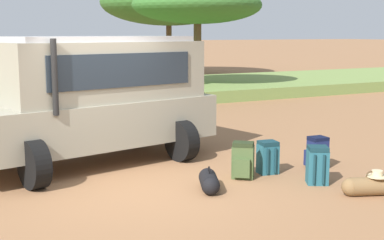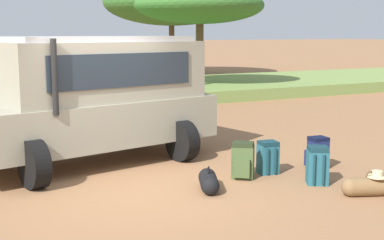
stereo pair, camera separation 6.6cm
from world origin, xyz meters
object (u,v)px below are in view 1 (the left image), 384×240
at_px(backpack_near_rear_wheel, 267,158).
at_px(acacia_tree_left_mid, 198,5).
at_px(backpack_cluster_center, 243,161).
at_px(duffel_bag_low_black_case, 371,186).
at_px(backpack_outermost, 317,153).
at_px(backpack_beside_front_wheel, 317,165).
at_px(safari_vehicle, 93,97).
at_px(acacia_tree_centre_back, 169,2).
at_px(duffel_bag_soft_canvas, 209,181).

bearing_deg(backpack_near_rear_wheel, acacia_tree_left_mid, 67.33).
distance_m(backpack_cluster_center, duffel_bag_low_black_case, 2.14).
bearing_deg(duffel_bag_low_black_case, backpack_outermost, 76.57).
height_order(backpack_beside_front_wheel, duffel_bag_low_black_case, backpack_beside_front_wheel).
distance_m(backpack_near_rear_wheel, backpack_outermost, 1.05).
xyz_separation_m(backpack_beside_front_wheel, acacia_tree_left_mid, (4.36, 12.19, 3.26)).
distance_m(safari_vehicle, backpack_near_rear_wheel, 3.51).
bearing_deg(backpack_cluster_center, acacia_tree_centre_back, 67.57).
bearing_deg(acacia_tree_left_mid, backpack_cluster_center, -114.99).
bearing_deg(acacia_tree_left_mid, backpack_beside_front_wheel, -109.68).
distance_m(duffel_bag_low_black_case, acacia_tree_centre_back, 24.63).
height_order(duffel_bag_low_black_case, acacia_tree_centre_back, acacia_tree_centre_back).
height_order(safari_vehicle, backpack_near_rear_wheel, safari_vehicle).
height_order(backpack_near_rear_wheel, duffel_bag_soft_canvas, backpack_near_rear_wheel).
height_order(acacia_tree_left_mid, acacia_tree_centre_back, acacia_tree_centre_back).
height_order(safari_vehicle, acacia_tree_left_mid, acacia_tree_left_mid).
height_order(backpack_outermost, duffel_bag_soft_canvas, backpack_outermost).
relative_size(acacia_tree_left_mid, acacia_tree_centre_back, 0.63).
xyz_separation_m(backpack_near_rear_wheel, acacia_tree_centre_back, (8.21, 21.22, 3.99)).
height_order(backpack_near_rear_wheel, acacia_tree_left_mid, acacia_tree_left_mid).
relative_size(safari_vehicle, acacia_tree_left_mid, 1.04).
bearing_deg(duffel_bag_low_black_case, acacia_tree_centre_back, 71.81).
relative_size(backpack_outermost, acacia_tree_centre_back, 0.07).
xyz_separation_m(backpack_near_rear_wheel, backpack_outermost, (1.04, -0.13, 0.00)).
relative_size(safari_vehicle, backpack_outermost, 9.21).
bearing_deg(acacia_tree_centre_back, backpack_beside_front_wheel, -109.56).
height_order(backpack_near_rear_wheel, backpack_outermost, backpack_outermost).
bearing_deg(duffel_bag_soft_canvas, acacia_tree_left_mid, 62.21).
height_order(backpack_cluster_center, duffel_bag_soft_canvas, backpack_cluster_center).
bearing_deg(backpack_beside_front_wheel, acacia_tree_centre_back, 70.44).
bearing_deg(duffel_bag_soft_canvas, acacia_tree_centre_back, 65.94).
bearing_deg(backpack_beside_front_wheel, backpack_cluster_center, 137.15).
xyz_separation_m(backpack_outermost, acacia_tree_centre_back, (7.17, 21.35, 3.99)).
height_order(backpack_outermost, acacia_tree_left_mid, acacia_tree_left_mid).
height_order(safari_vehicle, duffel_bag_soft_canvas, safari_vehicle).
bearing_deg(safari_vehicle, duffel_bag_low_black_case, -52.57).
bearing_deg(backpack_near_rear_wheel, duffel_bag_low_black_case, -71.08).
distance_m(duffel_bag_low_black_case, duffel_bag_soft_canvas, 2.52).
distance_m(backpack_outermost, duffel_bag_soft_canvas, 2.51).
bearing_deg(duffel_bag_low_black_case, acacia_tree_left_mid, 72.75).
bearing_deg(backpack_outermost, backpack_beside_front_wheel, -130.95).
distance_m(backpack_cluster_center, duffel_bag_soft_canvas, 0.94).
bearing_deg(safari_vehicle, backpack_beside_front_wheel, -48.33).
height_order(duffel_bag_low_black_case, acacia_tree_left_mid, acacia_tree_left_mid).
bearing_deg(acacia_tree_left_mid, acacia_tree_centre_back, 70.59).
xyz_separation_m(backpack_cluster_center, backpack_near_rear_wheel, (0.58, 0.09, -0.02)).
relative_size(backpack_cluster_center, duffel_bag_soft_canvas, 0.81).
relative_size(backpack_cluster_center, acacia_tree_left_mid, 0.12).
bearing_deg(acacia_tree_centre_back, backpack_outermost, -108.56).
xyz_separation_m(backpack_beside_front_wheel, acacia_tree_centre_back, (7.87, 22.16, 3.97)).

